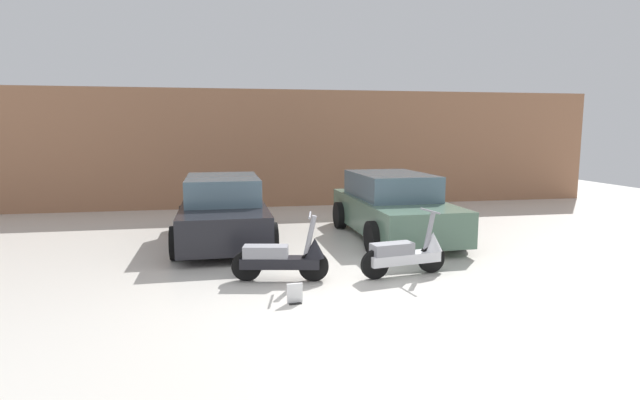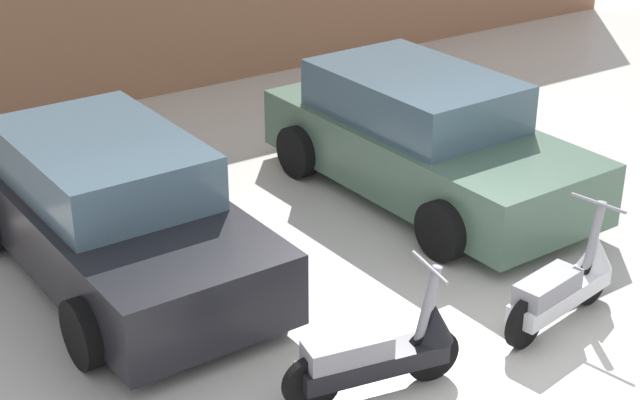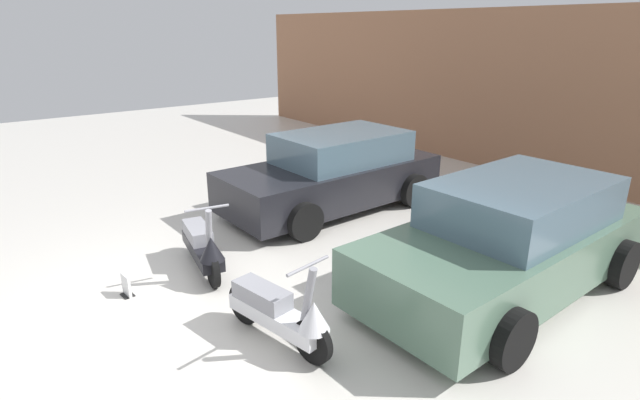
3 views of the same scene
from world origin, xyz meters
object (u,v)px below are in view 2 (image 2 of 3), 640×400
(scooter_front_left, at_px, (381,352))
(car_rear_center, at_px, (423,138))
(car_rear_left, at_px, (113,212))
(scooter_front_right, at_px, (565,284))

(scooter_front_left, relative_size, car_rear_center, 0.36)
(car_rear_center, bearing_deg, car_rear_left, -94.52)
(scooter_front_left, xyz_separation_m, car_rear_left, (-0.88, 2.79, 0.26))
(scooter_front_left, bearing_deg, car_rear_center, 56.88)
(scooter_front_right, distance_m, car_rear_left, 3.97)
(scooter_front_right, bearing_deg, car_rear_center, 65.85)
(scooter_front_right, bearing_deg, car_rear_left, 123.86)
(scooter_front_right, relative_size, car_rear_left, 0.37)
(scooter_front_left, relative_size, car_rear_left, 0.37)
(scooter_front_left, height_order, car_rear_left, car_rear_left)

